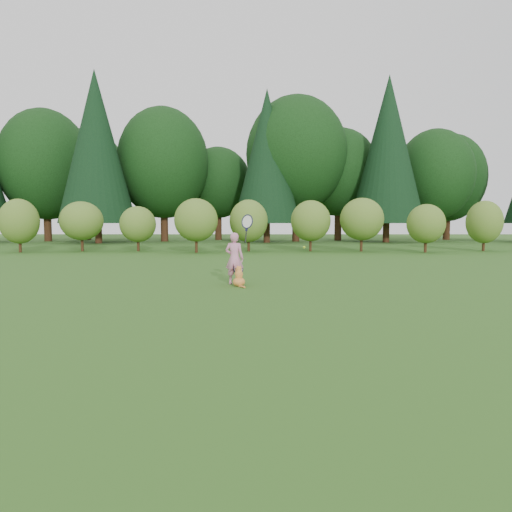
# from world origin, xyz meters

# --- Properties ---
(ground) EXTENTS (100.00, 100.00, 0.00)m
(ground) POSITION_xyz_m (0.00, 0.00, 0.00)
(ground) COLOR #215016
(ground) RESTS_ON ground
(shrub_row) EXTENTS (28.00, 3.00, 2.80)m
(shrub_row) POSITION_xyz_m (0.00, 13.00, 1.40)
(shrub_row) COLOR #517D27
(shrub_row) RESTS_ON ground
(woodland_backdrop) EXTENTS (48.00, 10.00, 15.00)m
(woodland_backdrop) POSITION_xyz_m (0.00, 23.00, 7.50)
(woodland_backdrop) COLOR black
(woodland_backdrop) RESTS_ON ground
(child) EXTENTS (0.75, 0.50, 1.89)m
(child) POSITION_xyz_m (-0.31, 0.88, 0.66)
(child) COLOR pink
(child) RESTS_ON ground
(cat) EXTENTS (0.37, 0.73, 0.66)m
(cat) POSITION_xyz_m (-0.20, 0.58, 0.26)
(cat) COLOR orange
(cat) RESTS_ON ground
(tennis_ball) EXTENTS (0.07, 0.07, 0.07)m
(tennis_ball) POSITION_xyz_m (1.45, 1.62, 0.87)
(tennis_ball) COLOR #8FC417
(tennis_ball) RESTS_ON ground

